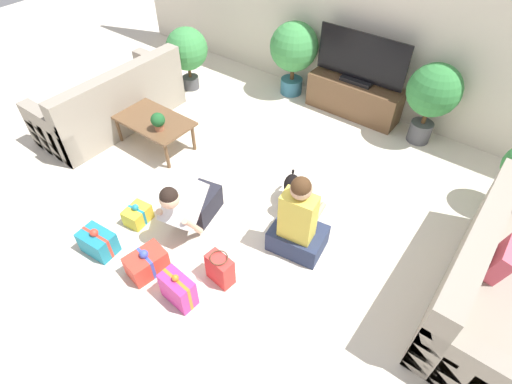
# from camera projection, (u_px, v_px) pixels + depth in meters

# --- Properties ---
(ground_plane) EXTENTS (16.00, 16.00, 0.00)m
(ground_plane) POSITION_uv_depth(u_px,v_px,m) (247.00, 205.00, 4.42)
(ground_plane) COLOR beige
(wall_back) EXTENTS (8.40, 0.06, 2.60)m
(wall_back) POSITION_uv_depth(u_px,v_px,m) (374.00, 14.00, 5.01)
(wall_back) COLOR beige
(wall_back) RESTS_ON ground_plane
(sofa_left) EXTENTS (0.85, 1.94, 0.85)m
(sofa_left) POSITION_uv_depth(u_px,v_px,m) (112.00, 104.00, 5.36)
(sofa_left) COLOR gray
(sofa_left) RESTS_ON ground_plane
(sofa_right) EXTENTS (0.85, 1.94, 0.85)m
(sofa_right) POSITION_uv_depth(u_px,v_px,m) (497.00, 284.00, 3.35)
(sofa_right) COLOR gray
(sofa_right) RESTS_ON ground_plane
(coffee_table) EXTENTS (1.02, 0.57, 0.40)m
(coffee_table) POSITION_uv_depth(u_px,v_px,m) (153.00, 122.00, 4.96)
(coffee_table) COLOR brown
(coffee_table) RESTS_ON ground_plane
(tv_console) EXTENTS (1.31, 0.39, 0.49)m
(tv_console) POSITION_uv_depth(u_px,v_px,m) (354.00, 98.00, 5.58)
(tv_console) COLOR brown
(tv_console) RESTS_ON ground_plane
(tv) EXTENTS (1.24, 0.20, 0.67)m
(tv) POSITION_uv_depth(u_px,v_px,m) (361.00, 61.00, 5.20)
(tv) COLOR black
(tv) RESTS_ON tv_console
(potted_plant_corner_left) EXTENTS (0.61, 0.61, 0.94)m
(potted_plant_corner_left) POSITION_uv_depth(u_px,v_px,m) (187.00, 51.00, 5.84)
(potted_plant_corner_left) COLOR #4C4C51
(potted_plant_corner_left) RESTS_ON ground_plane
(potted_plant_back_left) EXTENTS (0.69, 0.69, 1.07)m
(potted_plant_back_left) POSITION_uv_depth(u_px,v_px,m) (294.00, 50.00, 5.68)
(potted_plant_back_left) COLOR #336B84
(potted_plant_back_left) RESTS_ON ground_plane
(potted_plant_back_right) EXTENTS (0.64, 0.64, 1.06)m
(potted_plant_back_right) POSITION_uv_depth(u_px,v_px,m) (433.00, 94.00, 4.80)
(potted_plant_back_right) COLOR #4C4C51
(potted_plant_back_right) RESTS_ON ground_plane
(person_kneeling) EXTENTS (0.47, 0.80, 0.77)m
(person_kneeling) POSITION_uv_depth(u_px,v_px,m) (190.00, 203.00, 3.98)
(person_kneeling) COLOR #23232D
(person_kneeling) RESTS_ON ground_plane
(person_sitting) EXTENTS (0.57, 0.53, 0.96)m
(person_sitting) POSITION_uv_depth(u_px,v_px,m) (298.00, 224.00, 3.76)
(person_sitting) COLOR #283351
(person_sitting) RESTS_ON ground_plane
(dog) EXTENTS (0.33, 0.46, 0.39)m
(dog) POSITION_uv_depth(u_px,v_px,m) (292.00, 189.00, 4.24)
(dog) COLOR black
(dog) RESTS_ON ground_plane
(gift_box_a) EXTENTS (0.33, 0.20, 0.36)m
(gift_box_a) POSITION_uv_depth(u_px,v_px,m) (178.00, 289.00, 3.48)
(gift_box_a) COLOR #CC3389
(gift_box_a) RESTS_ON ground_plane
(gift_box_b) EXTENTS (0.24, 0.29, 0.24)m
(gift_box_b) POSITION_uv_depth(u_px,v_px,m) (138.00, 215.00, 4.19)
(gift_box_b) COLOR yellow
(gift_box_b) RESTS_ON ground_plane
(gift_box_c) EXTENTS (0.30, 0.39, 0.30)m
(gift_box_c) POSITION_uv_depth(u_px,v_px,m) (147.00, 263.00, 3.72)
(gift_box_c) COLOR red
(gift_box_c) RESTS_ON ground_plane
(gift_box_d) EXTENTS (0.36, 0.26, 0.31)m
(gift_box_d) POSITION_uv_depth(u_px,v_px,m) (98.00, 242.00, 3.89)
(gift_box_d) COLOR teal
(gift_box_d) RESTS_ON ground_plane
(gift_bag_a) EXTENTS (0.27, 0.18, 0.34)m
(gift_bag_a) POSITION_uv_depth(u_px,v_px,m) (220.00, 269.00, 3.63)
(gift_bag_a) COLOR red
(gift_bag_a) RESTS_ON ground_plane
(tabletop_plant) EXTENTS (0.17, 0.17, 0.22)m
(tabletop_plant) POSITION_uv_depth(u_px,v_px,m) (158.00, 121.00, 4.68)
(tabletop_plant) COLOR #A36042
(tabletop_plant) RESTS_ON coffee_table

